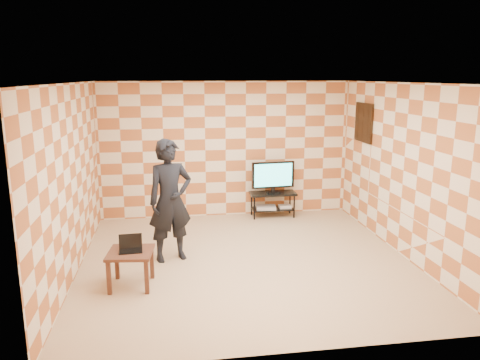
% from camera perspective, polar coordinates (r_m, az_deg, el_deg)
% --- Properties ---
extents(floor, '(5.00, 5.00, 0.00)m').
position_cam_1_polar(floor, '(7.34, 0.72, -9.81)').
color(floor, tan).
rests_on(floor, ground).
extents(wall_back, '(5.00, 0.02, 2.70)m').
position_cam_1_polar(wall_back, '(9.38, -1.76, 3.70)').
color(wall_back, beige).
rests_on(wall_back, ground).
extents(wall_front, '(5.00, 0.02, 2.70)m').
position_cam_1_polar(wall_front, '(4.58, 5.91, -5.93)').
color(wall_front, beige).
rests_on(wall_front, ground).
extents(wall_left, '(0.02, 5.00, 2.70)m').
position_cam_1_polar(wall_left, '(6.99, -19.91, -0.14)').
color(wall_left, beige).
rests_on(wall_left, ground).
extents(wall_right, '(0.02, 5.00, 2.70)m').
position_cam_1_polar(wall_right, '(7.75, 19.31, 1.10)').
color(wall_right, beige).
rests_on(wall_right, ground).
extents(ceiling, '(5.00, 5.00, 0.02)m').
position_cam_1_polar(ceiling, '(6.79, 0.78, 11.76)').
color(ceiling, white).
rests_on(ceiling, wall_back).
extents(wall_art, '(0.04, 0.72, 0.72)m').
position_cam_1_polar(wall_art, '(9.03, 14.85, 6.78)').
color(wall_art, black).
rests_on(wall_art, wall_right).
extents(tv_stand, '(0.92, 0.41, 0.50)m').
position_cam_1_polar(tv_stand, '(9.47, 4.01, -2.33)').
color(tv_stand, black).
rests_on(tv_stand, floor).
extents(tv, '(0.87, 0.19, 0.63)m').
position_cam_1_polar(tv, '(9.36, 4.06, 0.54)').
color(tv, black).
rests_on(tv, tv_stand).
extents(dvd_player, '(0.42, 0.32, 0.06)m').
position_cam_1_polar(dvd_player, '(9.46, 3.18, -3.35)').
color(dvd_player, '#AFAFB1').
rests_on(dvd_player, tv_stand).
extents(game_console, '(0.25, 0.18, 0.06)m').
position_cam_1_polar(game_console, '(9.57, 5.49, -3.22)').
color(game_console, silver).
rests_on(game_console, tv_stand).
extents(side_table, '(0.64, 0.64, 0.50)m').
position_cam_1_polar(side_table, '(6.54, -13.20, -9.18)').
color(side_table, '#382118').
rests_on(side_table, floor).
extents(laptop, '(0.32, 0.26, 0.21)m').
position_cam_1_polar(laptop, '(6.53, -13.19, -7.93)').
color(laptop, black).
rests_on(laptop, side_table).
extents(person, '(0.79, 0.65, 1.88)m').
position_cam_1_polar(person, '(7.20, -8.51, -2.50)').
color(person, black).
rests_on(person, floor).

